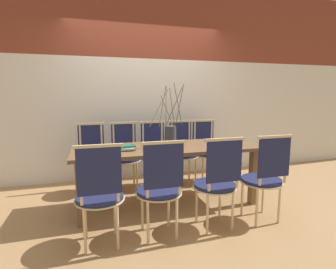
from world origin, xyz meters
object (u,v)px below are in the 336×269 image
(vase_centerpiece, at_px, (170,135))
(book_stack, at_px, (126,148))
(chair_near_center, at_px, (217,180))
(dining_table, at_px, (168,155))
(chair_far_center, at_px, (154,152))

(vase_centerpiece, distance_m, book_stack, 0.58)
(chair_near_center, bearing_deg, vase_centerpiece, 109.11)
(dining_table, xyz_separation_m, book_stack, (-0.53, -0.07, 0.14))
(chair_near_center, bearing_deg, book_stack, 140.50)
(book_stack, bearing_deg, chair_far_center, 56.68)
(book_stack, bearing_deg, chair_near_center, -39.50)
(chair_near_center, distance_m, book_stack, 1.10)
(vase_centerpiece, bearing_deg, chair_far_center, 92.31)
(chair_near_center, height_order, vase_centerpiece, vase_centerpiece)
(chair_far_center, xyz_separation_m, book_stack, (-0.54, -0.82, 0.25))
(chair_near_center, xyz_separation_m, vase_centerpiece, (-0.26, 0.76, 0.37))
(chair_near_center, bearing_deg, dining_table, 111.68)
(chair_near_center, xyz_separation_m, book_stack, (-0.83, 0.68, 0.25))
(vase_centerpiece, bearing_deg, book_stack, -172.36)
(chair_far_center, height_order, vase_centerpiece, vase_centerpiece)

